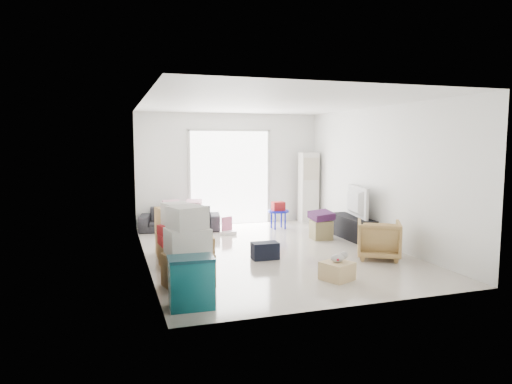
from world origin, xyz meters
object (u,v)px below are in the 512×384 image
object	(u,v)px
ac_tower	(308,187)
sofa	(180,215)
kids_table	(278,210)
wood_crate	(337,271)
armchair	(379,237)
tv_console	(352,227)
storage_bins	(191,282)
television	(352,213)
ottoman	(321,230)

from	to	relation	value
ac_tower	sofa	world-z (taller)	ac_tower
ac_tower	kids_table	xyz separation A→B (m)	(-1.05, -0.63, -0.43)
wood_crate	armchair	bearing A→B (deg)	35.39
tv_console	wood_crate	distance (m)	3.03
tv_console	storage_bins	size ratio (longest dim) A/B	2.16
tv_console	television	xyz separation A→B (m)	(0.00, 0.00, 0.30)
armchair	ottoman	bearing A→B (deg)	-51.48
television	wood_crate	distance (m)	3.05
storage_bins	tv_console	bearing A→B (deg)	37.49
storage_bins	kids_table	xyz separation A→B (m)	(2.80, 4.46, 0.13)
ac_tower	armchair	world-z (taller)	ac_tower
ac_tower	storage_bins	distance (m)	6.41
ac_tower	television	bearing A→B (deg)	-88.63
ac_tower	television	distance (m)	2.13
sofa	kids_table	size ratio (longest dim) A/B	2.85
armchair	storage_bins	size ratio (longest dim) A/B	1.16
sofa	wood_crate	bearing A→B (deg)	-59.00
kids_table	wood_crate	distance (m)	4.05
armchair	storage_bins	world-z (taller)	armchair
armchair	sofa	bearing A→B (deg)	-20.76
armchair	wood_crate	world-z (taller)	armchair
storage_bins	armchair	bearing A→B (deg)	21.48
ac_tower	kids_table	bearing A→B (deg)	-149.02
tv_console	sofa	bearing A→B (deg)	149.47
sofa	storage_bins	size ratio (longest dim) A/B	2.85
storage_bins	kids_table	bearing A→B (deg)	57.85
sofa	storage_bins	world-z (taller)	sofa
tv_console	ac_tower	bearing A→B (deg)	91.37
tv_console	ottoman	world-z (taller)	tv_console
armchair	ottoman	xyz separation A→B (m)	(-0.26, 1.72, -0.17)
ottoman	kids_table	size ratio (longest dim) A/B	0.62
tv_console	armchair	size ratio (longest dim) A/B	1.87
tv_console	armchair	world-z (taller)	armchair
ottoman	sofa	bearing A→B (deg)	145.22
television	kids_table	bearing A→B (deg)	47.28
sofa	ottoman	xyz separation A→B (m)	(2.65, -1.84, -0.15)
storage_bins	wood_crate	size ratio (longest dim) A/B	1.59
wood_crate	ottoman	bearing A→B (deg)	68.80
sofa	storage_bins	xyz separation A→B (m)	(-0.60, -4.94, -0.03)
tv_console	sofa	world-z (taller)	sofa
tv_console	storage_bins	distance (m)	4.92
tv_console	ottoman	size ratio (longest dim) A/B	3.49
kids_table	ac_tower	bearing A→B (deg)	30.98
kids_table	sofa	bearing A→B (deg)	167.78
ac_tower	ottoman	xyz separation A→B (m)	(-0.61, -1.99, -0.68)
tv_console	ottoman	xyz separation A→B (m)	(-0.66, 0.11, -0.03)
tv_console	kids_table	distance (m)	1.85
wood_crate	kids_table	bearing A→B (deg)	81.72
television	wood_crate	xyz separation A→B (m)	(-1.68, -2.52, -0.40)
television	ac_tower	bearing A→B (deg)	11.94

